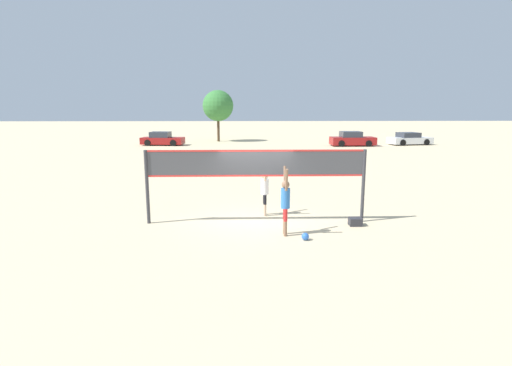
{
  "coord_description": "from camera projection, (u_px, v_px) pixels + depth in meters",
  "views": [
    {
      "loc": [
        -0.38,
        -13.29,
        3.92
      ],
      "look_at": [
        0.0,
        0.0,
        1.38
      ],
      "focal_mm": 28.0,
      "sensor_mm": 36.0,
      "label": 1
    }
  ],
  "objects": [
    {
      "name": "parked_car_near",
      "position": [
        352.0,
        139.0,
        40.69
      ],
      "size": [
        4.5,
        2.08,
        1.47
      ],
      "rotation": [
        0.0,
        0.0,
        0.02
      ],
      "color": "maroon",
      "rests_on": "ground_plane"
    },
    {
      "name": "parked_car_mid",
      "position": [
        162.0,
        139.0,
        41.41
      ],
      "size": [
        4.46,
        2.2,
        1.4
      ],
      "rotation": [
        0.0,
        0.0,
        -0.1
      ],
      "color": "maroon",
      "rests_on": "ground_plane"
    },
    {
      "name": "tree_left_cluster",
      "position": [
        218.0,
        106.0,
        45.46
      ],
      "size": [
        3.51,
        3.51,
        5.82
      ],
      "color": "#4C3823",
      "rests_on": "ground_plane"
    },
    {
      "name": "ground_plane",
      "position": [
        256.0,
        222.0,
        13.79
      ],
      "size": [
        200.0,
        200.0,
        0.0
      ],
      "primitive_type": "plane",
      "color": "beige"
    },
    {
      "name": "gear_bag",
      "position": [
        355.0,
        222.0,
        13.4
      ],
      "size": [
        0.42,
        0.36,
        0.26
      ],
      "color": "#2D2D33",
      "rests_on": "ground_plane"
    },
    {
      "name": "volleyball",
      "position": [
        305.0,
        237.0,
        11.92
      ],
      "size": [
        0.22,
        0.22,
        0.22
      ],
      "color": "blue",
      "rests_on": "ground_plane"
    },
    {
      "name": "volleyball_net",
      "position": [
        256.0,
        170.0,
        13.45
      ],
      "size": [
        7.47,
        0.12,
        2.52
      ],
      "color": "#38383D",
      "rests_on": "ground_plane"
    },
    {
      "name": "parked_car_far",
      "position": [
        409.0,
        139.0,
        41.93
      ],
      "size": [
        4.68,
        2.62,
        1.29
      ],
      "rotation": [
        0.0,
        0.0,
        0.18
      ],
      "color": "silver",
      "rests_on": "ground_plane"
    },
    {
      "name": "player_spiker",
      "position": [
        285.0,
        200.0,
        12.21
      ],
      "size": [
        0.28,
        0.7,
        2.13
      ],
      "rotation": [
        0.0,
        0.0,
        1.57
      ],
      "color": "#8C664C",
      "rests_on": "ground_plane"
    },
    {
      "name": "player_blocker",
      "position": [
        265.0,
        188.0,
        14.5
      ],
      "size": [
        0.28,
        0.68,
        1.95
      ],
      "rotation": [
        0.0,
        0.0,
        -1.57
      ],
      "color": "beige",
      "rests_on": "ground_plane"
    }
  ]
}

